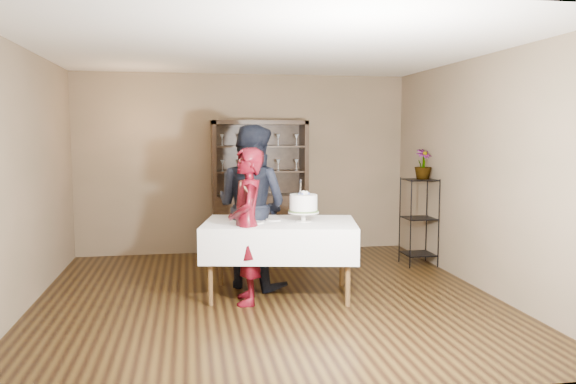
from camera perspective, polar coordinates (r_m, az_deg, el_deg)
name	(u,v)px	position (r m, az deg, el deg)	size (l,w,h in m)	color
floor	(267,297)	(6.33, -2.12, -10.65)	(5.00, 5.00, 0.00)	black
ceiling	(266,49)	(6.13, -2.22, 14.29)	(5.00, 5.00, 0.00)	white
back_wall	(244,164)	(8.57, -4.47, 2.87)	(5.00, 0.02, 2.70)	brown
wall_left	(21,180)	(6.26, -25.49, 1.15)	(0.02, 5.00, 2.70)	brown
wall_right	(480,173)	(6.89, 18.91, 1.81)	(0.02, 5.00, 2.70)	brown
china_hutch	(260,210)	(8.41, -2.91, -1.87)	(1.40, 0.48, 2.00)	black
plant_etagere	(419,218)	(7.94, 13.16, -2.59)	(0.42, 0.42, 1.20)	black
cake_table	(280,239)	(6.28, -0.82, -4.79)	(1.83, 1.33, 0.84)	white
woman	(247,226)	(5.99, -4.19, -3.46)	(0.61, 0.40, 1.66)	#3E0512
man	(251,206)	(6.61, -3.73, -1.46)	(0.93, 0.72, 1.91)	black
cake	(303,205)	(6.23, 1.58, -1.29)	(0.36, 0.36, 0.47)	white
plate_near	(254,223)	(6.14, -3.48, -3.12)	(0.21, 0.21, 0.01)	white
plate_far	(274,220)	(6.32, -1.47, -2.84)	(0.18, 0.18, 0.01)	white
potted_plant	(423,164)	(7.89, 13.56, 2.76)	(0.23, 0.23, 0.41)	#466430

